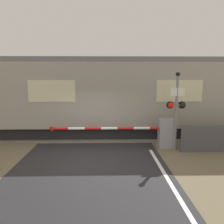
{
  "coord_description": "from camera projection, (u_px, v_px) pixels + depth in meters",
  "views": [
    {
      "loc": [
        0.55,
        -7.61,
        2.98
      ],
      "look_at": [
        0.78,
        1.92,
        1.47
      ],
      "focal_mm": 35.0,
      "sensor_mm": 36.0,
      "label": 1
    }
  ],
  "objects": [
    {
      "name": "ground_plane",
      "position": [
        92.0,
        160.0,
        7.97
      ],
      "size": [
        80.0,
        80.0,
        0.0
      ],
      "primitive_type": "plane",
      "color": "#6B6047"
    },
    {
      "name": "train",
      "position": [
        59.0,
        96.0,
        11.39
      ],
      "size": [
        21.19,
        3.01,
        3.93
      ],
      "color": "black",
      "rests_on": "ground_plane"
    },
    {
      "name": "track_bed",
      "position": [
        97.0,
        133.0,
        11.75
      ],
      "size": [
        36.0,
        3.2,
        0.13
      ],
      "color": "slate",
      "rests_on": "ground_plane"
    },
    {
      "name": "crossing_barrier",
      "position": [
        157.0,
        133.0,
        9.23
      ],
      "size": [
        5.19,
        0.44,
        1.26
      ],
      "color": "gray",
      "rests_on": "ground_plane"
    },
    {
      "name": "signal_post",
      "position": [
        177.0,
        106.0,
        8.81
      ],
      "size": [
        0.78,
        0.26,
        3.21
      ],
      "color": "gray",
      "rests_on": "ground_plane"
    }
  ]
}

